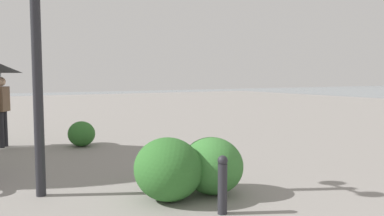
{
  "coord_description": "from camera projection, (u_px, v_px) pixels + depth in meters",
  "views": [
    {
      "loc": [
        -0.41,
        1.65,
        1.74
      ],
      "look_at": [
        9.98,
        -4.35,
        0.75
      ],
      "focal_mm": 36.45,
      "sensor_mm": 36.0,
      "label": 1
    }
  ],
  "objects": [
    {
      "name": "pedestrian",
      "position": [
        1.0,
        82.0,
        9.38
      ],
      "size": [
        1.0,
        1.0,
        2.03
      ],
      "color": "black",
      "rests_on": "ground"
    },
    {
      "name": "shrub_low",
      "position": [
        212.0,
        166.0,
        5.74
      ],
      "size": [
        0.99,
        0.89,
        0.84
      ],
      "color": "#387533",
      "rests_on": "ground"
    },
    {
      "name": "shrub_wide",
      "position": [
        168.0,
        169.0,
        5.43
      ],
      "size": [
        1.04,
        0.94,
        0.88
      ],
      "color": "#2D6628",
      "rests_on": "ground"
    },
    {
      "name": "lamppost",
      "position": [
        35.0,
        17.0,
        5.45
      ],
      "size": [
        0.98,
        0.28,
        3.81
      ],
      "color": "#232328",
      "rests_on": "ground"
    },
    {
      "name": "bollard_mid",
      "position": [
        222.0,
        183.0,
        4.89
      ],
      "size": [
        0.13,
        0.13,
        0.75
      ],
      "color": "#232328",
      "rests_on": "ground"
    },
    {
      "name": "shrub_tall",
      "position": [
        81.0,
        134.0,
        9.62
      ],
      "size": [
        0.73,
        0.66,
        0.62
      ],
      "color": "#2D6628",
      "rests_on": "ground"
    },
    {
      "name": "shrub_round",
      "position": [
        188.0,
        163.0,
        6.51
      ],
      "size": [
        0.67,
        0.6,
        0.57
      ],
      "color": "#387533",
      "rests_on": "ground"
    }
  ]
}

